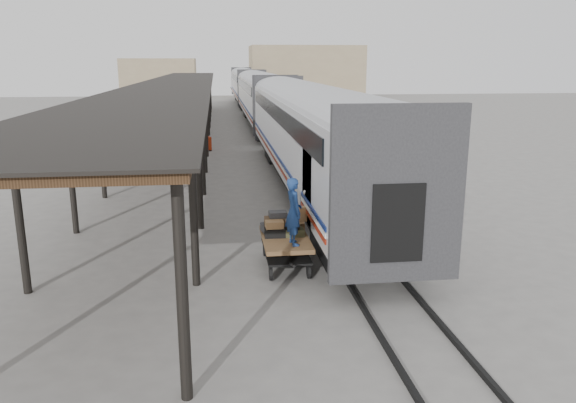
{
  "coord_description": "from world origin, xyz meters",
  "views": [
    {
      "loc": [
        -0.71,
        -15.54,
        5.53
      ],
      "look_at": [
        1.21,
        -0.35,
        1.7
      ],
      "focal_mm": 35.0,
      "sensor_mm": 36.0,
      "label": 1
    }
  ],
  "objects_px": {
    "porter": "(294,211)",
    "baggage_cart": "(285,244)",
    "pedestrian": "(189,154)",
    "luggage_tug": "(202,142)"
  },
  "relations": [
    {
      "from": "baggage_cart",
      "to": "porter",
      "type": "xyz_separation_m",
      "value": [
        0.14,
        -0.65,
        1.1
      ]
    },
    {
      "from": "baggage_cart",
      "to": "porter",
      "type": "bearing_deg",
      "value": -77.83
    },
    {
      "from": "baggage_cart",
      "to": "porter",
      "type": "relative_size",
      "value": 1.35
    },
    {
      "from": "porter",
      "to": "pedestrian",
      "type": "bearing_deg",
      "value": 2.64
    },
    {
      "from": "pedestrian",
      "to": "porter",
      "type": "bearing_deg",
      "value": 78.45
    },
    {
      "from": "baggage_cart",
      "to": "pedestrian",
      "type": "relative_size",
      "value": 1.36
    },
    {
      "from": "porter",
      "to": "pedestrian",
      "type": "distance_m",
      "value": 15.69
    },
    {
      "from": "luggage_tug",
      "to": "pedestrian",
      "type": "xyz_separation_m",
      "value": [
        -0.5,
        -6.85,
        0.33
      ]
    },
    {
      "from": "luggage_tug",
      "to": "baggage_cart",
      "type": "bearing_deg",
      "value": -100.04
    },
    {
      "from": "porter",
      "to": "baggage_cart",
      "type": "bearing_deg",
      "value": 2.22
    }
  ]
}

